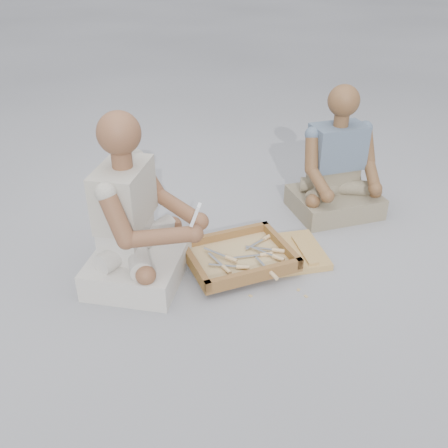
{
  "coord_description": "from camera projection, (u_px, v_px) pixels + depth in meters",
  "views": [
    {
      "loc": [
        -0.13,
        -2.01,
        1.62
      ],
      "look_at": [
        0.02,
        0.22,
        0.3
      ],
      "focal_mm": 40.0,
      "sensor_mm": 36.0,
      "label": 1
    }
  ],
  "objects": [
    {
      "name": "chisel_7",
      "position": [
        262.0,
        255.0,
        2.75
      ],
      "size": [
        0.22,
        0.05,
        0.02
      ],
      "rotation": [
        0.0,
        0.0,
        0.13
      ],
      "color": "silver",
      "rests_on": "tool_tray"
    },
    {
      "name": "wood_chip_3",
      "position": [
        298.0,
        290.0,
        2.6
      ],
      "size": [
        0.02,
        0.02,
        0.0
      ],
      "primitive_type": "cube",
      "rotation": [
        0.0,
        0.0,
        1.11
      ],
      "color": "tan",
      "rests_on": "ground"
    },
    {
      "name": "companion",
      "position": [
        337.0,
        172.0,
        3.2
      ],
      "size": [
        0.62,
        0.54,
        0.83
      ],
      "rotation": [
        0.0,
        0.0,
        3.38
      ],
      "color": "gray",
      "rests_on": "ground"
    },
    {
      "name": "wood_chip_6",
      "position": [
        306.0,
        296.0,
        2.55
      ],
      "size": [
        0.02,
        0.02,
        0.0
      ],
      "primitive_type": "cube",
      "rotation": [
        0.0,
        0.0,
        2.18
      ],
      "color": "tan",
      "rests_on": "ground"
    },
    {
      "name": "wood_chip_5",
      "position": [
        250.0,
        253.0,
        2.9
      ],
      "size": [
        0.02,
        0.02,
        0.0
      ],
      "primitive_type": "cube",
      "rotation": [
        0.0,
        0.0,
        2.35
      ],
      "color": "tan",
      "rests_on": "ground"
    },
    {
      "name": "chisel_3",
      "position": [
        228.0,
        258.0,
        2.71
      ],
      "size": [
        0.18,
        0.15,
        0.02
      ],
      "rotation": [
        0.0,
        0.0,
        -0.68
      ],
      "color": "silver",
      "rests_on": "tool_tray"
    },
    {
      "name": "chisel_4",
      "position": [
        224.0,
        268.0,
        2.64
      ],
      "size": [
        0.12,
        0.2,
        0.02
      ],
      "rotation": [
        0.0,
        0.0,
        -1.07
      ],
      "color": "silver",
      "rests_on": "tool_tray"
    },
    {
      "name": "carved_panel",
      "position": [
        272.0,
        255.0,
        2.85
      ],
      "size": [
        0.63,
        0.47,
        0.04
      ],
      "primitive_type": "cube",
      "rotation": [
        0.0,
        0.0,
        0.15
      ],
      "color": "#A1763E",
      "rests_on": "ground"
    },
    {
      "name": "wood_chip_2",
      "position": [
        286.0,
        249.0,
        2.93
      ],
      "size": [
        0.02,
        0.02,
        0.0
      ],
      "primitive_type": "cube",
      "rotation": [
        0.0,
        0.0,
        2.04
      ],
      "color": "tan",
      "rests_on": "ground"
    },
    {
      "name": "chisel_5",
      "position": [
        275.0,
        257.0,
        2.72
      ],
      "size": [
        0.18,
        0.16,
        0.02
      ],
      "rotation": [
        0.0,
        0.0,
        -0.72
      ],
      "color": "silver",
      "rests_on": "tool_tray"
    },
    {
      "name": "chisel_0",
      "position": [
        274.0,
        250.0,
        2.78
      ],
      "size": [
        0.22,
        0.08,
        0.02
      ],
      "rotation": [
        0.0,
        0.0,
        -0.29
      ],
      "color": "silver",
      "rests_on": "tool_tray"
    },
    {
      "name": "wood_chip_9",
      "position": [
        204.0,
        282.0,
        2.65
      ],
      "size": [
        0.02,
        0.02,
        0.0
      ],
      "primitive_type": "cube",
      "rotation": [
        0.0,
        0.0,
        0.05
      ],
      "color": "tan",
      "rests_on": "ground"
    },
    {
      "name": "chisel_1",
      "position": [
        239.0,
        267.0,
        2.65
      ],
      "size": [
        0.22,
        0.06,
        0.02
      ],
      "rotation": [
        0.0,
        0.0,
        -0.2
      ],
      "color": "silver",
      "rests_on": "tool_tray"
    },
    {
      "name": "tool_tray",
      "position": [
        239.0,
        257.0,
        2.75
      ],
      "size": [
        0.67,
        0.6,
        0.07
      ],
      "rotation": [
        0.0,
        0.0,
        0.32
      ],
      "color": "brown",
      "rests_on": "carved_panel"
    },
    {
      "name": "mobile_phone",
      "position": [
        196.0,
        215.0,
        2.4
      ],
      "size": [
        0.06,
        0.06,
        0.12
      ],
      "rotation": [
        -0.35,
        0.0,
        -1.78
      ],
      "color": "white",
      "rests_on": "craftsman"
    },
    {
      "name": "ground",
      "position": [
        224.0,
        296.0,
        2.56
      ],
      "size": [
        60.0,
        60.0,
        0.0
      ],
      "primitive_type": "plane",
      "color": "#9B9BA0",
      "rests_on": "ground"
    },
    {
      "name": "chisel_6",
      "position": [
        265.0,
        238.0,
        2.89
      ],
      "size": [
        0.18,
        0.16,
        0.02
      ],
      "rotation": [
        0.0,
        0.0,
        0.72
      ],
      "color": "silver",
      "rests_on": "tool_tray"
    },
    {
      "name": "wood_chip_0",
      "position": [
        257.0,
        263.0,
        2.81
      ],
      "size": [
        0.02,
        0.02,
        0.0
      ],
      "primitive_type": "cube",
      "rotation": [
        0.0,
        0.0,
        2.08
      ],
      "color": "tan",
      "rests_on": "ground"
    },
    {
      "name": "craftsman",
      "position": [
        136.0,
        225.0,
        2.57
      ],
      "size": [
        0.67,
        0.68,
        0.91
      ],
      "rotation": [
        0.0,
        0.0,
        -1.83
      ],
      "color": "beige",
      "rests_on": "ground"
    },
    {
      "name": "chisel_2",
      "position": [
        271.0,
        273.0,
        2.59
      ],
      "size": [
        0.1,
        0.21,
        0.02
      ],
      "rotation": [
        0.0,
        0.0,
        -1.18
      ],
      "color": "silver",
      "rests_on": "tool_tray"
    },
    {
      "name": "wood_chip_1",
      "position": [
        273.0,
        266.0,
        2.78
      ],
      "size": [
        0.02,
        0.02,
        0.0
      ],
      "primitive_type": "cube",
      "rotation": [
        0.0,
        0.0,
        1.17
      ],
      "color": "tan",
      "rests_on": "ground"
    },
    {
      "name": "wood_chip_8",
      "position": [
        250.0,
        296.0,
        2.56
      ],
      "size": [
        0.02,
        0.02,
        0.0
      ],
      "primitive_type": "cube",
      "rotation": [
        0.0,
        0.0,
        2.24
      ],
      "color": "tan",
      "rests_on": "ground"
    },
    {
      "name": "wood_chip_4",
      "position": [
        285.0,
        237.0,
        3.05
      ],
      "size": [
        0.02,
        0.02,
        0.0
      ],
      "primitive_type": "cube",
      "rotation": [
        0.0,
        0.0,
        0.88
      ],
      "color": "tan",
      "rests_on": "ground"
    },
    {
      "name": "wood_chip_7",
      "position": [
        253.0,
        231.0,
        3.11
      ],
      "size": [
        0.02,
        0.02,
        0.0
      ],
      "primitive_type": "cube",
      "rotation": [
        0.0,
        0.0,
        2.0
      ],
      "color": "tan",
      "rests_on": "ground"
    }
  ]
}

